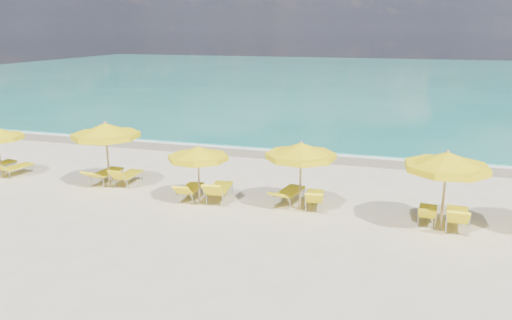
% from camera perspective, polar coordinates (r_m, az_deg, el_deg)
% --- Properties ---
extents(ground_plane, '(120.00, 120.00, 0.00)m').
position_cam_1_polar(ground_plane, '(17.38, -1.46, -5.04)').
color(ground_plane, beige).
extents(ocean, '(120.00, 80.00, 0.30)m').
position_cam_1_polar(ocean, '(63.97, 12.55, 9.19)').
color(ocean, '#157A69').
rests_on(ocean, ground).
extents(wet_sand_band, '(120.00, 2.60, 0.01)m').
position_cam_1_polar(wet_sand_band, '(24.21, 4.12, 0.67)').
color(wet_sand_band, tan).
rests_on(wet_sand_band, ground).
extents(foam_line, '(120.00, 1.20, 0.03)m').
position_cam_1_polar(foam_line, '(24.96, 4.54, 1.10)').
color(foam_line, white).
rests_on(foam_line, ground).
extents(whitecap_near, '(14.00, 0.36, 0.05)m').
position_cam_1_polar(whitecap_near, '(34.87, -1.91, 5.07)').
color(whitecap_near, white).
rests_on(whitecap_near, ground).
extents(whitecap_far, '(18.00, 0.30, 0.05)m').
position_cam_1_polar(whitecap_far, '(40.01, 21.01, 5.36)').
color(whitecap_far, white).
rests_on(whitecap_far, ground).
extents(umbrella_2, '(3.10, 3.10, 2.56)m').
position_cam_1_polar(umbrella_2, '(19.45, -16.81, 3.17)').
color(umbrella_2, tan).
rests_on(umbrella_2, ground).
extents(umbrella_3, '(2.53, 2.53, 2.10)m').
position_cam_1_polar(umbrella_3, '(16.99, -6.64, 0.72)').
color(umbrella_3, tan).
rests_on(umbrella_3, ground).
extents(umbrella_4, '(2.84, 2.84, 2.37)m').
position_cam_1_polar(umbrella_4, '(16.32, 5.16, 1.00)').
color(umbrella_4, tan).
rests_on(umbrella_4, ground).
extents(umbrella_5, '(3.10, 3.10, 2.50)m').
position_cam_1_polar(umbrella_5, '(15.54, 20.99, -0.22)').
color(umbrella_5, tan).
rests_on(umbrella_5, ground).
extents(lounger_1_right, '(0.84, 1.74, 0.75)m').
position_cam_1_polar(lounger_1_right, '(22.91, -25.71, -1.08)').
color(lounger_1_right, '#A5A8AD').
rests_on(lounger_1_right, ground).
extents(lounger_2_left, '(0.73, 1.98, 0.75)m').
position_cam_1_polar(lounger_2_left, '(20.57, -16.73, -1.83)').
color(lounger_2_left, '#A5A8AD').
rests_on(lounger_2_left, ground).
extents(lounger_2_right, '(0.64, 1.75, 0.84)m').
position_cam_1_polar(lounger_2_right, '(20.11, -14.41, -2.07)').
color(lounger_2_right, '#A5A8AD').
rests_on(lounger_2_right, ground).
extents(lounger_3_left, '(0.72, 1.79, 0.79)m').
position_cam_1_polar(lounger_3_left, '(18.00, -7.51, -3.72)').
color(lounger_3_left, '#A5A8AD').
rests_on(lounger_3_left, ground).
extents(lounger_3_right, '(0.90, 2.05, 0.94)m').
position_cam_1_polar(lounger_3_right, '(17.72, -4.21, -3.82)').
color(lounger_3_right, '#A5A8AD').
rests_on(lounger_3_right, ground).
extents(lounger_4_left, '(0.96, 2.01, 0.70)m').
position_cam_1_polar(lounger_4_left, '(17.49, 3.82, -4.16)').
color(lounger_4_left, '#A5A8AD').
rests_on(lounger_4_left, ground).
extents(lounger_4_right, '(0.84, 1.83, 0.84)m').
position_cam_1_polar(lounger_4_right, '(17.13, 6.72, -4.66)').
color(lounger_4_right, '#A5A8AD').
rests_on(lounger_4_right, ground).
extents(lounger_5_left, '(0.65, 1.66, 0.76)m').
position_cam_1_polar(lounger_5_left, '(16.65, 18.99, -6.05)').
color(lounger_5_left, '#A5A8AD').
rests_on(lounger_5_left, ground).
extents(lounger_5_right, '(0.79, 1.96, 0.93)m').
position_cam_1_polar(lounger_5_right, '(16.47, 21.97, -6.40)').
color(lounger_5_right, '#A5A8AD').
rests_on(lounger_5_right, ground).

